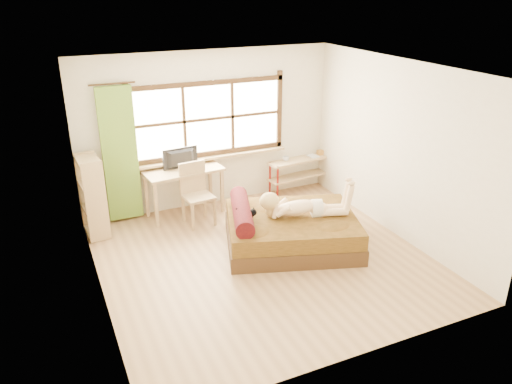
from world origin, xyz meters
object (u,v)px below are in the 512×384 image
woman (303,198)px  pipe_shelf (300,167)px  bookshelf (93,196)px  bed (288,229)px  chair (196,190)px  kitten (245,215)px  desk (184,176)px

woman → pipe_shelf: (1.02, 1.90, -0.30)m
bookshelf → bed: bearing=-35.2°
bed → chair: chair is taller
kitten → chair: 1.31m
woman → bookshelf: bookshelf is taller
woman → chair: 1.87m
desk → bookshelf: size_ratio=1.05×
bed → bookshelf: bearing=167.4°
kitten → desk: 1.68m
bed → chair: size_ratio=2.27×
chair → kitten: bearing=-81.3°
woman → chair: woman is taller
woman → chair: (-1.20, 1.42, -0.20)m
bed → desk: desk is taller
bed → desk: bearing=141.0°
woman → bookshelf: 3.23m
woman → desk: size_ratio=1.00×
kitten → chair: bearing=123.1°
bed → pipe_shelf: size_ratio=1.76×
desk → chair: size_ratio=1.33×
kitten → pipe_shelf: 2.58m
chair → bookshelf: size_ratio=0.79×
bed → desk: size_ratio=1.71×
kitten → chair: size_ratio=0.28×
bed → pipe_shelf: 2.21m
bookshelf → woman: bearing=-34.4°
woman → desk: woman is taller
bed → bookshelf: bookshelf is taller
desk → pipe_shelf: bearing=-3.1°
chair → bookshelf: (-1.59, 0.20, 0.09)m
kitten → pipe_shelf: bearing=61.1°
bed → woman: (0.20, -0.06, 0.51)m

